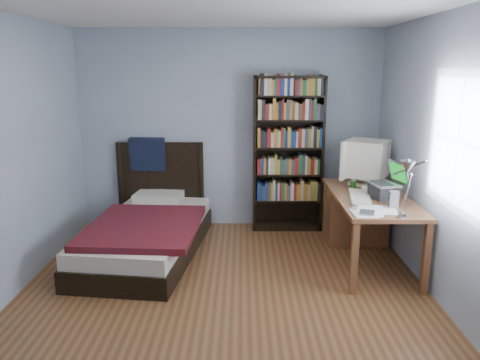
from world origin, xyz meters
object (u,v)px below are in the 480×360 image
(speaker, at_px, (394,199))
(crt_monitor, at_px, (365,159))
(keyboard, at_px, (360,197))
(laptop, at_px, (385,188))
(bookshelf, at_px, (288,154))
(soda_can, at_px, (353,185))
(desk_lamp, at_px, (407,173))
(desk, at_px, (359,212))
(bed, at_px, (148,230))

(speaker, bearing_deg, crt_monitor, 100.23)
(keyboard, bearing_deg, crt_monitor, 81.94)
(crt_monitor, distance_m, laptop, 0.62)
(bookshelf, bearing_deg, soda_can, -54.01)
(desk_lamp, distance_m, keyboard, 1.10)
(laptop, bearing_deg, desk, 100.92)
(laptop, height_order, desk_lamp, desk_lamp)
(desk, distance_m, keyboard, 0.64)
(desk, xyz_separation_m, speaker, (0.10, -0.85, 0.40))
(desk_lamp, relative_size, bed, 0.27)
(speaker, distance_m, bed, 2.65)
(keyboard, bearing_deg, soda_can, 98.76)
(bookshelf, relative_size, bed, 0.87)
(crt_monitor, relative_size, soda_can, 5.68)
(keyboard, height_order, speaker, speaker)
(desk_lamp, xyz_separation_m, speaker, (0.14, 0.67, -0.41))
(crt_monitor, xyz_separation_m, speaker, (0.05, -0.90, -0.21))
(soda_can, bearing_deg, laptop, -52.93)
(crt_monitor, bearing_deg, soda_can, -124.14)
(keyboard, distance_m, bookshelf, 1.36)
(soda_can, bearing_deg, keyboard, -90.90)
(laptop, bearing_deg, bed, 171.42)
(desk, relative_size, soda_can, 14.27)
(soda_can, distance_m, bookshelf, 1.09)
(keyboard, bearing_deg, desk, 84.44)
(desk, height_order, bookshelf, bookshelf)
(crt_monitor, xyz_separation_m, bed, (-2.44, -0.21, -0.77))
(laptop, distance_m, bed, 2.59)
(desk_lamp, height_order, bed, desk_lamp)
(keyboard, bearing_deg, bed, -179.75)
(desk, bearing_deg, speaker, -83.50)
(desk_lamp, height_order, soda_can, desk_lamp)
(keyboard, bearing_deg, bookshelf, 127.48)
(desk, distance_m, desk_lamp, 1.72)
(crt_monitor, height_order, soda_can, crt_monitor)
(desk, relative_size, keyboard, 3.11)
(laptop, bearing_deg, soda_can, 127.07)
(keyboard, bearing_deg, laptop, 8.88)
(desk_lamp, distance_m, bed, 2.89)
(bed, bearing_deg, desk_lamp, -30.16)
(keyboard, distance_m, soda_can, 0.32)
(soda_can, bearing_deg, bed, 178.55)
(keyboard, height_order, bed, bed)
(crt_monitor, xyz_separation_m, bookshelf, (-0.81, 0.60, -0.05))
(laptop, bearing_deg, keyboard, 179.21)
(desk, distance_m, soda_can, 0.45)
(laptop, height_order, soda_can, laptop)
(laptop, xyz_separation_m, bed, (-2.50, 0.38, -0.58))
(keyboard, relative_size, speaker, 3.14)
(speaker, bearing_deg, bed, 171.29)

